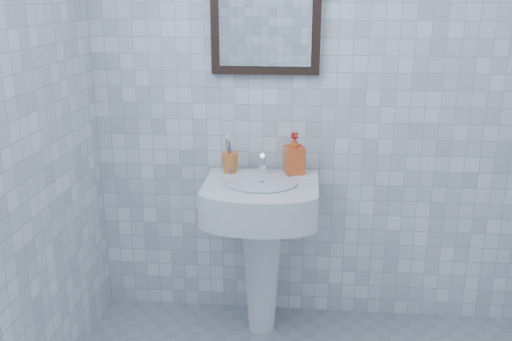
# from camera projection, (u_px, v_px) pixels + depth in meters

# --- Properties ---
(wall_back) EXTENTS (2.20, 0.02, 2.50)m
(wall_back) POSITION_uv_depth(u_px,v_px,m) (322.00, 72.00, 2.64)
(wall_back) COLOR white
(wall_back) RESTS_ON ground
(washbasin) EXTENTS (0.52, 0.38, 0.79)m
(washbasin) POSITION_uv_depth(u_px,v_px,m) (261.00, 231.00, 2.67)
(washbasin) COLOR white
(washbasin) RESTS_ON ground
(faucet) EXTENTS (0.05, 0.10, 0.11)m
(faucet) POSITION_uv_depth(u_px,v_px,m) (263.00, 165.00, 2.67)
(faucet) COLOR white
(faucet) RESTS_ON washbasin
(toothbrush_cup) EXTENTS (0.08, 0.08, 0.10)m
(toothbrush_cup) POSITION_uv_depth(u_px,v_px,m) (230.00, 162.00, 2.69)
(toothbrush_cup) COLOR orange
(toothbrush_cup) RESTS_ON washbasin
(soap_dispenser) EXTENTS (0.11, 0.11, 0.19)m
(soap_dispenser) POSITION_uv_depth(u_px,v_px,m) (294.00, 153.00, 2.67)
(soap_dispenser) COLOR red
(soap_dispenser) RESTS_ON washbasin
(wall_mirror) EXTENTS (0.50, 0.04, 0.62)m
(wall_mirror) POSITION_uv_depth(u_px,v_px,m) (266.00, 5.00, 2.56)
(wall_mirror) COLOR black
(wall_mirror) RESTS_ON wall_back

